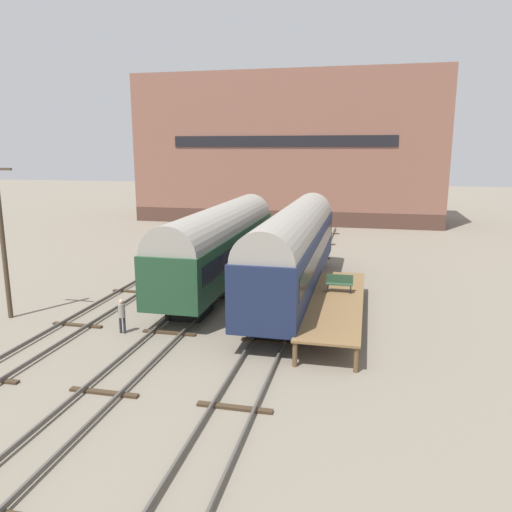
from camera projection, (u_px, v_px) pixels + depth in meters
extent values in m
plane|color=slate|center=(191.00, 314.00, 26.24)|extent=(200.00, 200.00, 0.00)
cube|color=#4C4742|center=(96.00, 303.00, 27.39)|extent=(0.08, 60.00, 0.16)
cube|color=#4C4742|center=(120.00, 305.00, 27.08)|extent=(0.08, 60.00, 0.16)
cube|color=#3D2D1E|center=(77.00, 325.00, 24.40)|extent=(2.60, 0.24, 0.10)
cube|color=#3D2D1E|center=(133.00, 292.00, 30.12)|extent=(2.60, 0.24, 0.10)
cube|color=#3D2D1E|center=(171.00, 269.00, 35.84)|extent=(2.60, 0.24, 0.10)
cube|color=#3D2D1E|center=(199.00, 252.00, 41.57)|extent=(2.60, 0.24, 0.10)
cube|color=#3D2D1E|center=(219.00, 240.00, 47.29)|extent=(2.60, 0.24, 0.10)
cube|color=#3D2D1E|center=(236.00, 230.00, 53.01)|extent=(2.60, 0.24, 0.10)
cube|color=#4C4742|center=(178.00, 309.00, 26.36)|extent=(0.08, 60.00, 0.16)
cube|color=#4C4742|center=(204.00, 311.00, 26.05)|extent=(0.08, 60.00, 0.16)
cube|color=#3D2D1E|center=(104.00, 392.00, 17.65)|extent=(2.60, 0.24, 0.10)
cube|color=#3D2D1E|center=(169.00, 333.00, 23.37)|extent=(2.60, 0.24, 0.10)
cube|color=#3D2D1E|center=(209.00, 297.00, 29.09)|extent=(2.60, 0.24, 0.10)
cube|color=#3D2D1E|center=(236.00, 272.00, 34.81)|extent=(2.60, 0.24, 0.10)
cube|color=#3D2D1E|center=(255.00, 255.00, 40.53)|extent=(2.60, 0.24, 0.10)
cube|color=#3D2D1E|center=(269.00, 242.00, 46.26)|extent=(2.60, 0.24, 0.10)
cube|color=#3D2D1E|center=(280.00, 232.00, 51.98)|extent=(2.60, 0.24, 0.10)
cube|color=#4C4742|center=(267.00, 316.00, 25.32)|extent=(0.08, 60.00, 0.16)
cube|color=#4C4742|center=(295.00, 318.00, 25.02)|extent=(0.08, 60.00, 0.16)
cube|color=#3D2D1E|center=(235.00, 408.00, 16.61)|extent=(2.60, 0.24, 0.10)
cube|color=#3D2D1E|center=(270.00, 341.00, 22.34)|extent=(2.60, 0.24, 0.10)
cube|color=#3D2D1E|center=(290.00, 302.00, 28.06)|extent=(2.60, 0.24, 0.10)
cube|color=#3D2D1E|center=(304.00, 276.00, 33.78)|extent=(2.60, 0.24, 0.10)
cube|color=#3D2D1E|center=(314.00, 258.00, 39.50)|extent=(2.60, 0.24, 0.10)
cube|color=#3D2D1E|center=(321.00, 244.00, 45.22)|extent=(2.60, 0.24, 0.10)
cube|color=#3D2D1E|center=(326.00, 233.00, 50.95)|extent=(2.60, 0.24, 0.10)
cube|color=black|center=(306.00, 265.00, 34.99)|extent=(1.80, 2.40, 1.00)
cube|color=black|center=(275.00, 323.00, 23.44)|extent=(1.80, 2.40, 1.00)
cube|color=#192342|center=(294.00, 255.00, 28.80)|extent=(2.91, 18.64, 2.94)
cube|color=black|center=(294.00, 249.00, 28.72)|extent=(2.95, 17.15, 1.06)
cylinder|color=gray|center=(295.00, 230.00, 28.49)|extent=(2.77, 18.27, 2.77)
cube|color=black|center=(243.00, 260.00, 36.65)|extent=(1.80, 2.40, 1.00)
cube|color=black|center=(190.00, 305.00, 25.98)|extent=(1.80, 2.40, 1.00)
cube|color=#1E4228|center=(220.00, 250.00, 30.93)|extent=(3.02, 17.20, 2.67)
cube|color=black|center=(220.00, 245.00, 30.86)|extent=(3.06, 15.83, 0.96)
cylinder|color=gray|center=(220.00, 229.00, 30.65)|extent=(2.87, 16.86, 2.87)
cube|color=brown|center=(335.00, 301.00, 24.84)|extent=(2.70, 11.71, 0.10)
cylinder|color=brown|center=(295.00, 354.00, 19.78)|extent=(0.20, 0.20, 1.02)
cylinder|color=brown|center=(356.00, 360.00, 19.27)|extent=(0.20, 0.20, 1.02)
cylinder|color=brown|center=(322.00, 281.00, 30.66)|extent=(0.20, 0.20, 1.02)
cylinder|color=brown|center=(362.00, 284.00, 30.14)|extent=(0.20, 0.20, 1.02)
cylinder|color=brown|center=(311.00, 310.00, 25.22)|extent=(0.20, 0.20, 1.02)
cylinder|color=brown|center=(359.00, 313.00, 24.70)|extent=(0.20, 0.20, 1.02)
cube|color=#2D4C33|center=(339.00, 284.00, 26.12)|extent=(1.40, 0.40, 0.06)
cube|color=#2D4C33|center=(340.00, 279.00, 26.23)|extent=(1.40, 0.06, 0.45)
cube|color=black|center=(328.00, 288.00, 26.29)|extent=(0.06, 0.40, 0.40)
cube|color=black|center=(351.00, 289.00, 26.04)|extent=(0.06, 0.40, 0.40)
cylinder|color=#282833|center=(121.00, 325.00, 23.42)|extent=(0.12, 0.12, 0.79)
cylinder|color=#282833|center=(124.00, 325.00, 23.38)|extent=(0.12, 0.12, 0.79)
cylinder|color=gray|center=(122.00, 310.00, 23.25)|extent=(0.32, 0.32, 0.66)
sphere|color=tan|center=(121.00, 302.00, 23.16)|extent=(0.21, 0.21, 0.21)
cylinder|color=#473828|center=(2.00, 235.00, 24.75)|extent=(0.24, 0.24, 8.57)
cube|color=#4F342A|center=(289.00, 212.00, 61.76)|extent=(35.28, 11.51, 1.69)
cube|color=brown|center=(290.00, 142.00, 59.98)|extent=(35.28, 11.51, 15.22)
cube|color=black|center=(281.00, 141.00, 54.44)|extent=(24.70, 0.10, 1.20)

